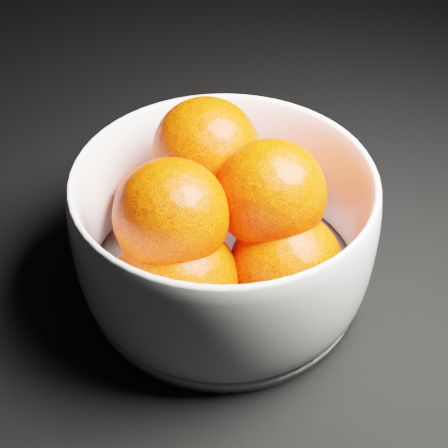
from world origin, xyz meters
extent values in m
cylinder|color=silver|center=(0.18, 0.14, 0.01)|extent=(0.22, 0.22, 0.01)
sphere|color=#FF2D01|center=(0.22, 0.18, 0.05)|extent=(0.08, 0.08, 0.08)
sphere|color=#FF2D01|center=(0.13, 0.18, 0.05)|extent=(0.07, 0.07, 0.07)
sphere|color=#FF2D01|center=(0.14, 0.10, 0.05)|extent=(0.09, 0.09, 0.09)
sphere|color=#FF2D01|center=(0.22, 0.10, 0.05)|extent=(0.08, 0.08, 0.08)
sphere|color=#FF2D01|center=(0.17, 0.19, 0.10)|extent=(0.08, 0.08, 0.08)
sphere|color=#FF2D01|center=(0.14, 0.11, 0.10)|extent=(0.08, 0.08, 0.08)
sphere|color=#FF2D01|center=(0.21, 0.13, 0.10)|extent=(0.08, 0.08, 0.08)
camera|label=1|loc=(0.13, -0.21, 0.38)|focal=50.00mm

